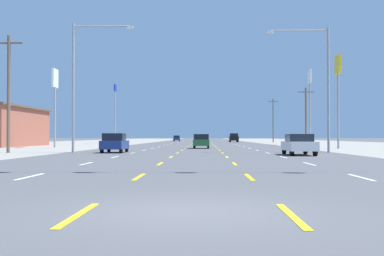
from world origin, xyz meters
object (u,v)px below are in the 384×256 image
at_px(pole_sign_left_row_1, 55,88).
at_px(pole_sign_right_row_1, 338,78).
at_px(hatchback_center_turn_mid, 201,141).
at_px(suv_far_right_midfar, 234,138).
at_px(hatchback_far_left_near, 115,143).
at_px(streetlight_left_row_0, 80,77).
at_px(hatchback_far_left_far, 177,138).
at_px(streetlight_right_row_0, 322,79).
at_px(pole_sign_right_row_2, 310,89).
at_px(sedan_far_right_nearest, 299,144).
at_px(pole_sign_left_row_2, 115,103).

bearing_deg(pole_sign_left_row_1, pole_sign_right_row_1, -7.46).
xyz_separation_m(hatchback_center_turn_mid, suv_far_right_midfar, (7.00, 57.95, 0.24)).
bearing_deg(hatchback_far_left_near, streetlight_left_row_0, 178.58).
distance_m(hatchback_far_left_far, streetlight_right_row_0, 93.20).
bearing_deg(hatchback_center_turn_mid, streetlight_right_row_0, -55.32).
bearing_deg(pole_sign_right_row_2, pole_sign_right_row_1, -94.28).
height_order(sedan_far_right_nearest, hatchback_far_left_far, hatchback_far_left_far).
xyz_separation_m(suv_far_right_midfar, hatchback_far_left_far, (-13.98, 19.76, -0.24)).
height_order(suv_far_right_midfar, streetlight_right_row_0, streetlight_right_row_0).
bearing_deg(hatchback_far_left_near, hatchback_center_turn_mid, 63.92).
distance_m(streetlight_left_row_0, streetlight_right_row_0, 19.25).
height_order(suv_far_right_midfar, pole_sign_left_row_1, pole_sign_left_row_1).
relative_size(pole_sign_left_row_2, streetlight_right_row_0, 1.07).
bearing_deg(streetlight_right_row_0, sedan_far_right_nearest, -119.38).
height_order(pole_sign_left_row_1, pole_sign_right_row_1, pole_sign_right_row_1).
height_order(pole_sign_left_row_2, streetlight_left_row_0, pole_sign_left_row_2).
bearing_deg(pole_sign_right_row_1, pole_sign_left_row_1, 172.54).
distance_m(sedan_far_right_nearest, streetlight_left_row_0, 18.01).
xyz_separation_m(hatchback_far_left_far, pole_sign_left_row_1, (-10.12, -73.87, 6.14)).
distance_m(pole_sign_left_row_2, streetlight_left_row_0, 49.55).
height_order(pole_sign_right_row_1, streetlight_left_row_0, streetlight_left_row_0).
relative_size(pole_sign_right_row_1, pole_sign_right_row_2, 0.88).
height_order(sedan_far_right_nearest, pole_sign_right_row_2, pole_sign_right_row_2).
distance_m(suv_far_right_midfar, pole_sign_right_row_1, 59.10).
bearing_deg(hatchback_center_turn_mid, pole_sign_left_row_2, 114.08).
bearing_deg(suv_far_right_midfar, hatchback_center_turn_mid, -96.89).
bearing_deg(pole_sign_left_row_2, streetlight_left_row_0, -82.91).
bearing_deg(pole_sign_left_row_1, sedan_far_right_nearest, -43.29).
distance_m(pole_sign_right_row_1, streetlight_left_row_0, 27.81).
bearing_deg(pole_sign_right_row_2, hatchback_far_left_far, 112.23).
distance_m(hatchback_center_turn_mid, streetlight_right_row_0, 17.60).
height_order(hatchback_center_turn_mid, streetlight_right_row_0, streetlight_right_row_0).
height_order(pole_sign_right_row_2, streetlight_right_row_0, pole_sign_right_row_2).
bearing_deg(pole_sign_right_row_1, sedan_far_right_nearest, -112.76).
bearing_deg(suv_far_right_midfar, streetlight_right_row_0, -87.93).
bearing_deg(suv_far_right_midfar, pole_sign_right_row_1, -82.58).
distance_m(pole_sign_left_row_1, streetlight_left_row_0, 19.23).
bearing_deg(pole_sign_right_row_1, hatchback_far_left_far, 105.45).
relative_size(pole_sign_left_row_1, streetlight_right_row_0, 0.92).
height_order(hatchback_far_left_near, pole_sign_right_row_1, pole_sign_right_row_1).
relative_size(hatchback_center_turn_mid, streetlight_right_row_0, 0.39).
bearing_deg(pole_sign_left_row_1, pole_sign_right_row_2, 27.34).
relative_size(suv_far_right_midfar, pole_sign_right_row_1, 0.49).
bearing_deg(streetlight_right_row_0, pole_sign_left_row_1, 146.44).
xyz_separation_m(streetlight_left_row_0, streetlight_right_row_0, (19.25, -0.00, -0.22)).
relative_size(hatchback_far_left_far, streetlight_right_row_0, 0.39).
height_order(pole_sign_right_row_2, streetlight_left_row_0, pole_sign_right_row_2).
height_order(pole_sign_right_row_1, streetlight_right_row_0, pole_sign_right_row_1).
distance_m(pole_sign_left_row_1, pole_sign_right_row_1, 31.96).
xyz_separation_m(hatchback_far_left_near, pole_sign_left_row_1, (-10.28, 17.78, 6.14)).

